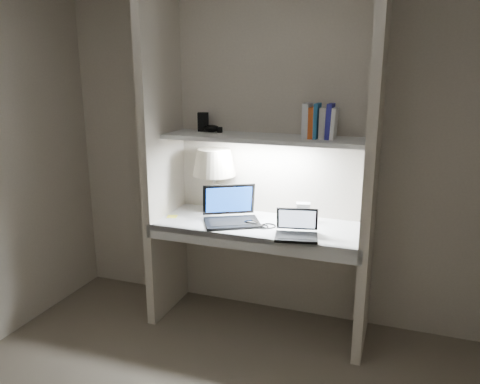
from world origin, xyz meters
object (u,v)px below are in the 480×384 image
at_px(laptop_main, 231,214).
at_px(laptop_netbook, 297,230).
at_px(table_lamp, 214,170).
at_px(book_row, 320,122).
at_px(speaker, 303,212).

xyz_separation_m(laptop_main, laptop_netbook, (0.50, -0.14, -0.02)).
relative_size(table_lamp, book_row, 2.08).
distance_m(laptop_main, speaker, 0.50).
bearing_deg(laptop_main, speaker, -10.20).
relative_size(laptop_main, laptop_netbook, 1.57).
distance_m(table_lamp, laptop_netbook, 0.83).
bearing_deg(table_lamp, laptop_netbook, -25.74).
height_order(table_lamp, book_row, book_row).
bearing_deg(table_lamp, speaker, -2.73).
height_order(table_lamp, laptop_netbook, table_lamp).
xyz_separation_m(laptop_netbook, speaker, (-0.03, 0.31, 0.03)).
height_order(speaker, book_row, book_row).
bearing_deg(book_row, laptop_netbook, -103.16).
relative_size(table_lamp, speaker, 3.47).
xyz_separation_m(speaker, book_row, (0.09, -0.02, 0.63)).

